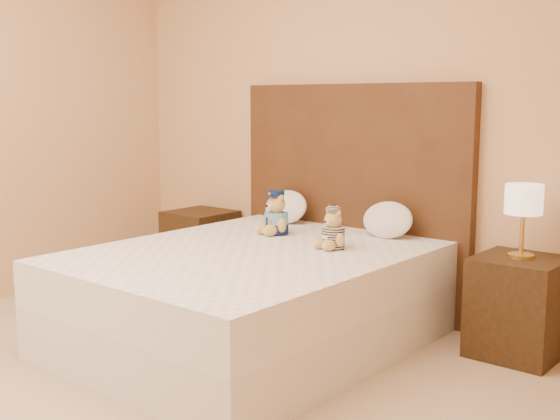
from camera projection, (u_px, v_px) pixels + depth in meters
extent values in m
cube|color=tan|center=(72.00, 413.00, 3.15)|extent=(4.00, 4.50, 0.00)
cube|color=tan|center=(356.00, 107.00, 4.65)|extent=(4.00, 0.04, 2.70)
cube|color=tan|center=(529.00, 118.00, 1.68)|extent=(0.04, 4.50, 2.70)
cube|color=white|center=(251.00, 318.00, 4.04)|extent=(1.60, 2.00, 0.30)
cube|color=white|center=(251.00, 272.00, 4.00)|extent=(1.60, 2.00, 0.25)
cube|color=#492B16|center=(351.00, 197.00, 4.71)|extent=(1.75, 0.08, 1.50)
cube|color=#372411|center=(201.00, 246.00, 5.42)|extent=(0.45, 0.45, 0.55)
cube|color=#372411|center=(518.00, 307.00, 3.84)|extent=(0.45, 0.45, 0.55)
cylinder|color=gold|center=(521.00, 256.00, 3.79)|extent=(0.14, 0.14, 0.02)
cylinder|color=gold|center=(522.00, 232.00, 3.77)|extent=(0.02, 0.02, 0.26)
cylinder|color=#F8E5C2|center=(524.00, 199.00, 3.74)|extent=(0.20, 0.20, 0.16)
ellipsoid|color=white|center=(286.00, 205.00, 4.86)|extent=(0.35, 0.23, 0.25)
ellipsoid|color=white|center=(388.00, 218.00, 4.34)|extent=(0.34, 0.22, 0.24)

